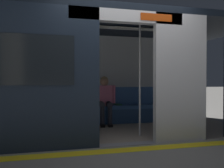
% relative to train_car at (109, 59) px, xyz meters
% --- Properties ---
extents(ground_plane, '(60.00, 60.00, 0.00)m').
position_rel_train_car_xyz_m(ground_plane, '(-0.07, 1.08, -1.53)').
color(ground_plane, gray).
extents(platform_edge_strip, '(8.00, 0.24, 0.01)m').
position_rel_train_car_xyz_m(platform_edge_strip, '(-0.07, 1.38, -1.52)').
color(platform_edge_strip, yellow).
rests_on(platform_edge_strip, ground_plane).
extents(train_car, '(6.40, 2.49, 2.36)m').
position_rel_train_car_xyz_m(train_car, '(0.00, 0.00, 0.00)').
color(train_car, silver).
rests_on(train_car, ground_plane).
extents(bench_seat, '(3.27, 0.44, 0.45)m').
position_rel_train_car_xyz_m(bench_seat, '(-0.07, -0.90, -1.18)').
color(bench_seat, '#38609E').
rests_on(bench_seat, ground_plane).
extents(person_seated, '(0.55, 0.70, 1.18)m').
position_rel_train_car_xyz_m(person_seated, '(-0.10, -0.85, -0.86)').
color(person_seated, pink).
rests_on(person_seated, ground_plane).
extents(handbag, '(0.26, 0.15, 0.17)m').
position_rel_train_car_xyz_m(handbag, '(0.31, -0.93, -0.99)').
color(handbag, brown).
rests_on(handbag, bench_seat).
extents(book, '(0.19, 0.24, 0.03)m').
position_rel_train_car_xyz_m(book, '(-0.46, -0.96, -1.06)').
color(book, '#33723F').
rests_on(book, bench_seat).
extents(grab_pole_door, '(0.04, 0.04, 2.22)m').
position_rel_train_car_xyz_m(grab_pole_door, '(0.36, 0.59, -0.42)').
color(grab_pole_door, silver).
rests_on(grab_pole_door, ground_plane).
extents(grab_pole_far, '(0.04, 0.04, 2.22)m').
position_rel_train_car_xyz_m(grab_pole_far, '(-0.49, 0.55, -0.42)').
color(grab_pole_far, silver).
rests_on(grab_pole_far, ground_plane).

